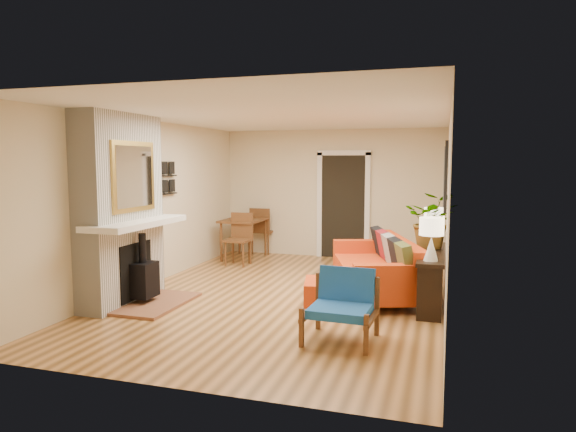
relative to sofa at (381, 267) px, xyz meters
name	(u,v)px	position (x,y,z in m)	size (l,w,h in m)	color
room_shell	(356,199)	(-0.73, 2.11, 0.85)	(6.50, 6.50, 6.50)	tan
fireplace	(123,214)	(-3.34, -1.53, 0.85)	(1.09, 1.68, 2.60)	white
sofa	(381,267)	(0.00, 0.00, 0.00)	(1.65, 2.45, 0.89)	silver
ottoman	(331,291)	(-0.56, -0.88, -0.19)	(0.82, 0.82, 0.35)	silver
blue_chair	(343,301)	(-0.16, -2.09, 0.02)	(0.77, 0.75, 0.77)	brown
dining_table	(248,227)	(-2.91, 2.02, 0.25)	(0.76, 1.82, 0.98)	brown
console_table	(432,262)	(0.73, -0.35, 0.19)	(0.34, 1.85, 0.72)	black
lamp_near	(431,234)	(0.73, -1.03, 0.67)	(0.30, 0.30, 0.54)	white
lamp_far	(434,221)	(0.73, 0.42, 0.67)	(0.30, 0.30, 0.54)	white
houseplant	(433,220)	(0.72, -0.07, 0.73)	(0.72, 0.62, 0.80)	#1E5919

